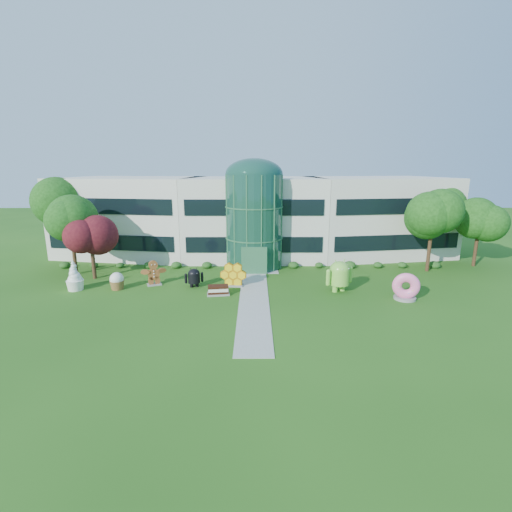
{
  "coord_description": "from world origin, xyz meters",
  "views": [
    {
      "loc": [
        0.07,
        -27.04,
        10.65
      ],
      "look_at": [
        0.18,
        6.0,
        2.6
      ],
      "focal_mm": 26.0,
      "sensor_mm": 36.0,
      "label": 1
    }
  ],
  "objects_px": {
    "android_green": "(339,274)",
    "gingerbread": "(154,273)",
    "donut": "(406,286)",
    "android_black": "(194,276)"
  },
  "relations": [
    {
      "from": "gingerbread",
      "to": "android_black",
      "type": "bearing_deg",
      "value": -30.57
    },
    {
      "from": "donut",
      "to": "gingerbread",
      "type": "xyz_separation_m",
      "value": [
        -21.57,
        3.84,
        0.02
      ]
    },
    {
      "from": "android_green",
      "to": "gingerbread",
      "type": "height_order",
      "value": "android_green"
    },
    {
      "from": "donut",
      "to": "android_green",
      "type": "bearing_deg",
      "value": 174.24
    },
    {
      "from": "android_black",
      "to": "donut",
      "type": "height_order",
      "value": "donut"
    },
    {
      "from": "android_black",
      "to": "gingerbread",
      "type": "distance_m",
      "value": 3.83
    },
    {
      "from": "android_green",
      "to": "gingerbread",
      "type": "bearing_deg",
      "value": 150.24
    },
    {
      "from": "donut",
      "to": "gingerbread",
      "type": "bearing_deg",
      "value": -173.57
    },
    {
      "from": "android_green",
      "to": "donut",
      "type": "bearing_deg",
      "value": -45.87
    },
    {
      "from": "android_green",
      "to": "donut",
      "type": "distance_m",
      "value": 5.41
    }
  ]
}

